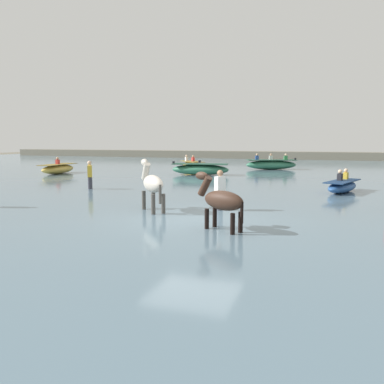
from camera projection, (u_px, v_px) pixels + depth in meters
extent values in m
plane|color=#666051|center=(194.00, 231.00, 11.18)|extent=(120.00, 120.00, 0.00)
cube|color=slate|center=(255.00, 187.00, 20.52)|extent=(90.00, 90.00, 0.32)
ellipsoid|color=beige|center=(153.00, 184.00, 12.42)|extent=(1.29, 1.32, 0.55)
cylinder|color=#45423C|center=(144.00, 205.00, 12.89)|extent=(0.13, 0.13, 0.93)
cylinder|color=#45423C|center=(153.00, 204.00, 13.02)|extent=(0.13, 0.13, 0.93)
cylinder|color=#45423C|center=(153.00, 209.00, 12.02)|extent=(0.13, 0.13, 0.93)
cylinder|color=#45423C|center=(163.00, 209.00, 12.16)|extent=(0.13, 0.13, 0.93)
cylinder|color=beige|center=(146.00, 171.00, 13.03)|extent=(0.50, 0.52, 0.63)
ellipsoid|color=beige|center=(145.00, 162.00, 13.12)|extent=(0.47, 0.48, 0.24)
cylinder|color=#45423C|center=(160.00, 194.00, 11.87)|extent=(0.09, 0.09, 0.59)
ellipsoid|color=#382319|center=(224.00, 201.00, 9.76)|extent=(1.29, 0.94, 0.49)
cylinder|color=black|center=(207.00, 225.00, 10.06)|extent=(0.11, 0.11, 0.84)
cylinder|color=black|center=(215.00, 223.00, 10.26)|extent=(0.11, 0.11, 0.84)
cylinder|color=black|center=(233.00, 230.00, 9.44)|extent=(0.11, 0.11, 0.84)
cylinder|color=black|center=(240.00, 229.00, 9.64)|extent=(0.11, 0.11, 0.84)
cylinder|color=#382319|center=(205.00, 186.00, 10.18)|extent=(0.49, 0.38, 0.57)
ellipsoid|color=#382319|center=(202.00, 176.00, 10.24)|extent=(0.46, 0.35, 0.21)
cylinder|color=black|center=(242.00, 213.00, 9.37)|extent=(0.08, 0.08, 0.53)
ellipsoid|color=gold|center=(58.00, 169.00, 26.57)|extent=(1.22, 3.20, 0.61)
cube|color=olive|center=(58.00, 164.00, 26.53)|extent=(1.17, 3.07, 0.04)
cube|color=red|center=(58.00, 162.00, 26.51)|extent=(0.19, 0.27, 0.30)
sphere|color=tan|center=(57.00, 158.00, 26.48)|extent=(0.18, 0.18, 0.18)
ellipsoid|color=gold|center=(192.00, 165.00, 30.88)|extent=(2.74, 2.88, 0.56)
cube|color=olive|center=(192.00, 162.00, 30.84)|extent=(2.63, 2.76, 0.04)
cube|color=black|center=(200.00, 162.00, 29.54)|extent=(0.20, 0.20, 0.18)
cube|color=white|center=(186.00, 159.00, 31.52)|extent=(0.31, 0.31, 0.30)
sphere|color=beige|center=(186.00, 156.00, 31.49)|extent=(0.18, 0.18, 0.18)
cube|color=red|center=(193.00, 159.00, 30.85)|extent=(0.31, 0.31, 0.30)
sphere|color=tan|center=(193.00, 156.00, 30.82)|extent=(0.18, 0.18, 0.18)
ellipsoid|color=#28518E|center=(342.00, 187.00, 17.04)|extent=(1.70, 2.87, 0.48)
cube|color=navy|center=(343.00, 181.00, 17.01)|extent=(1.64, 2.75, 0.04)
cube|color=gold|center=(346.00, 176.00, 17.65)|extent=(0.25, 0.30, 0.30)
sphere|color=beige|center=(346.00, 170.00, 17.62)|extent=(0.18, 0.18, 0.18)
cube|color=#232328|center=(340.00, 177.00, 17.06)|extent=(0.25, 0.30, 0.30)
sphere|color=beige|center=(340.00, 172.00, 17.03)|extent=(0.18, 0.18, 0.18)
ellipsoid|color=#337556|center=(200.00, 170.00, 25.56)|extent=(3.87, 1.75, 0.70)
cube|color=#1E4634|center=(200.00, 164.00, 25.51)|extent=(3.71, 1.68, 0.04)
cube|color=black|center=(174.00, 163.00, 25.85)|extent=(0.14, 0.17, 0.18)
ellipsoid|color=#337556|center=(271.00, 165.00, 30.37)|extent=(4.09, 2.59, 0.71)
cube|color=#1E4634|center=(271.00, 160.00, 30.32)|extent=(3.93, 2.49, 0.04)
cube|color=black|center=(295.00, 159.00, 30.37)|extent=(0.17, 0.19, 0.18)
cube|color=#3356A8|center=(257.00, 158.00, 30.43)|extent=(0.31, 0.26, 0.30)
sphere|color=tan|center=(257.00, 155.00, 30.40)|extent=(0.18, 0.18, 0.18)
cube|color=white|center=(271.00, 158.00, 30.46)|extent=(0.31, 0.26, 0.30)
sphere|color=tan|center=(271.00, 155.00, 30.43)|extent=(0.18, 0.18, 0.18)
cube|color=#388E51|center=(286.00, 158.00, 30.21)|extent=(0.31, 0.26, 0.30)
sphere|color=beige|center=(286.00, 155.00, 30.17)|extent=(0.18, 0.18, 0.18)
cylinder|color=#383842|center=(90.00, 186.00, 18.24)|extent=(0.20, 0.20, 0.88)
cube|color=gold|center=(90.00, 171.00, 18.15)|extent=(0.34, 0.38, 0.54)
sphere|color=beige|center=(89.00, 163.00, 18.10)|extent=(0.20, 0.20, 0.20)
cylinder|color=#383842|center=(220.00, 206.00, 12.74)|extent=(0.20, 0.20, 0.88)
cube|color=white|center=(220.00, 185.00, 12.64)|extent=(0.35, 0.38, 0.54)
sphere|color=#A37556|center=(220.00, 173.00, 12.59)|extent=(0.20, 0.20, 0.20)
cube|color=#706B5B|center=(296.00, 157.00, 46.68)|extent=(80.00, 2.40, 1.21)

